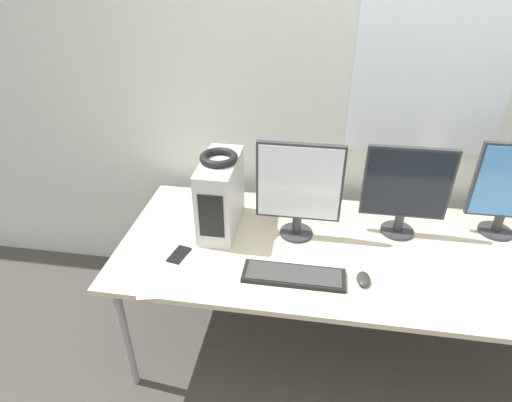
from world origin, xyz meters
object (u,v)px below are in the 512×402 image
Objects in this scene: headphones at (219,157)px; monitor_right_far at (511,188)px; pc_tower at (221,195)px; mouse at (363,279)px; keyboard at (294,275)px; cell_phone at (179,255)px; monitor_main at (299,188)px; monitor_right_near at (406,189)px.

headphones is 0.37× the size of monitor_right_far.
pc_tower is 4.00× the size of mouse.
keyboard is (0.40, -0.34, -0.39)m from headphones.
headphones is 0.50m from cell_phone.
headphones is 0.87m from mouse.
cell_phone is at bearing -154.24° from monitor_main.
keyboard is at bearing -153.28° from monitor_right_far.
keyboard reaches higher than cell_phone.
monitor_right_far is at bearing 8.51° from monitor_right_near.
headphones is 0.92m from monitor_right_near.
monitor_right_near is 1.04× the size of keyboard.
cell_phone is (-0.15, -0.27, -0.39)m from headphones.
pc_tower is 2.15× the size of headphones.
headphones is 1.42m from monitor_right_far.
monitor_right_near is (0.51, 0.10, -0.01)m from monitor_main.
monitor_main is at bearing -1.70° from pc_tower.
headphones is at bearing 139.75° from keyboard.
pc_tower is at bearing -90.00° from headphones.
monitor_right_near is 1.14m from cell_phone.
keyboard is (0.01, -0.33, -0.26)m from monitor_main.
monitor_right_far is (1.40, 0.16, -0.13)m from headphones.
monitor_main is (0.39, -0.01, 0.08)m from pc_tower.
monitor_right_near is 0.50m from monitor_right_far.
pc_tower is 0.80m from mouse.
keyboard is 0.31m from mouse.
mouse is (-0.69, -0.48, -0.25)m from monitor_right_far.
monitor_right_near is at bearing 10.84° from monitor_main.
monitor_right_near is at bearing -171.49° from monitor_right_far.
monitor_right_near is at bearing 5.48° from pc_tower.
pc_tower is at bearing 178.30° from monitor_main.
pc_tower is 0.36m from cell_phone.
mouse is 0.86m from cell_phone.
monitor_right_far is (1.01, 0.17, -0.01)m from monitor_main.
cell_phone is (-1.05, -0.36, -0.25)m from monitor_right_near.
headphones is 0.37× the size of monitor_main.
monitor_main reaches higher than headphones.
pc_tower is at bearing -173.44° from monitor_right_far.
monitor_right_far is 1.08× the size of keyboard.
pc_tower reaches higher than mouse.
monitor_right_near reaches higher than keyboard.
monitor_right_near is at bearing 5.42° from headphones.
headphones reaches higher than mouse.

